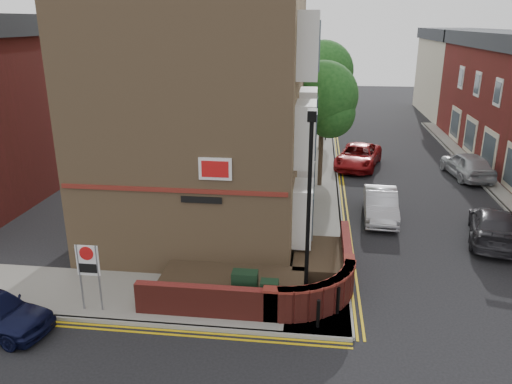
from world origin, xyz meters
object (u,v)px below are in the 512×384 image
at_px(lamppost, 308,215).
at_px(silver_car_near, 381,205).
at_px(utility_cabinet_large, 245,289).
at_px(zone_sign, 88,266).

height_order(lamppost, silver_car_near, lamppost).
bearing_deg(utility_cabinet_large, silver_car_near, 58.73).
relative_size(lamppost, utility_cabinet_large, 5.25).
bearing_deg(zone_sign, silver_car_near, 43.18).
xyz_separation_m(lamppost, utility_cabinet_large, (-1.90, 0.10, -2.62)).
distance_m(zone_sign, silver_car_near, 13.47).
relative_size(utility_cabinet_large, silver_car_near, 0.29).
bearing_deg(silver_car_near, utility_cabinet_large, -118.48).
relative_size(utility_cabinet_large, zone_sign, 0.55).
height_order(utility_cabinet_large, zone_sign, zone_sign).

